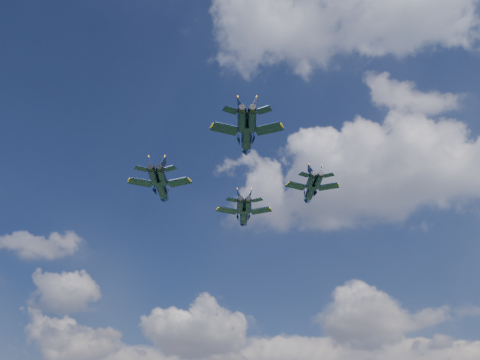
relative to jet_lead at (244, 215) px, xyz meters
name	(u,v)px	position (x,y,z in m)	size (l,w,h in m)	color
jet_lead	(244,215)	(0.00, 0.00, 0.00)	(12.01, 16.37, 3.93)	black
jet_left	(162,188)	(-6.88, -23.72, -2.53)	(11.78, 16.13, 3.86)	black
jet_right	(310,191)	(19.22, -9.11, -2.28)	(10.24, 13.79, 3.34)	black
jet_slot	(247,137)	(14.31, -29.03, 0.53)	(12.11, 16.55, 3.97)	black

